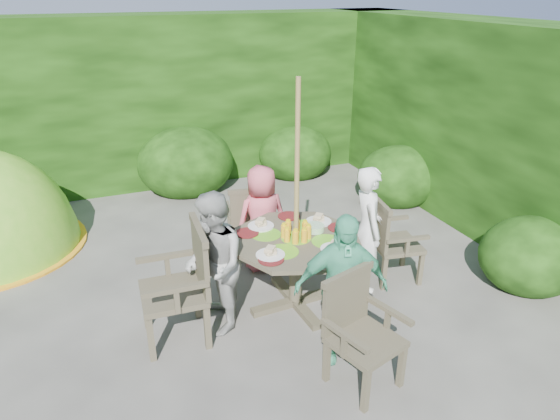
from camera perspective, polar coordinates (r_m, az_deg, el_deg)
name	(u,v)px	position (r m, az deg, el deg)	size (l,w,h in m)	color
ground	(202,322)	(4.83, -8.94, -12.55)	(60.00, 60.00, 0.00)	#4A4742
hedge_enclosure	(164,153)	(5.44, -13.13, 6.33)	(9.00, 9.00, 2.50)	black
patio_table	(296,249)	(4.69, 1.87, -4.45)	(1.33, 1.33, 0.88)	#3E3829
parasol_pole	(297,202)	(4.47, 1.91, 0.96)	(0.04, 0.04, 2.20)	olive
garden_chair_right	(390,239)	(5.31, 12.43, -3.26)	(0.54, 0.59, 0.87)	#3E3829
garden_chair_left	(183,283)	(4.39, -11.05, -8.21)	(0.57, 0.64, 1.02)	#3E3829
garden_chair_back	(250,219)	(5.65, -3.45, -1.09)	(0.58, 0.53, 0.84)	#3E3829
garden_chair_front	(359,329)	(3.97, 8.99, -13.32)	(0.64, 0.60, 0.88)	#3E3829
child_right	(367,229)	(5.04, 9.97, -2.16)	(0.48, 0.31, 1.31)	white
child_left	(214,264)	(4.41, -7.54, -6.16)	(0.64, 0.50, 1.31)	#A6A6A1
child_back	(262,219)	(5.34, -2.06, -0.99)	(0.58, 0.37, 1.18)	#D85967
child_front	(341,289)	(4.07, 7.00, -8.91)	(0.77, 0.32, 1.31)	#50BC8E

